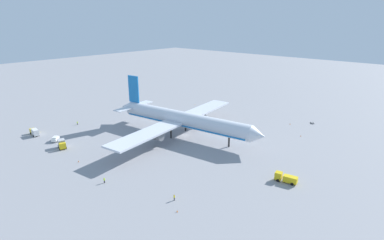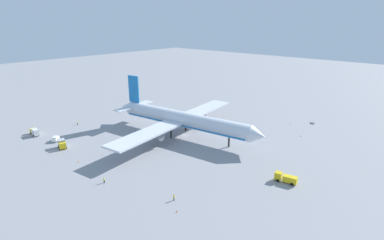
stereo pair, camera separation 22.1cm
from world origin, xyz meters
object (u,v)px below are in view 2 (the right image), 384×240
Objects in this scene: service_van at (56,139)px; traffic_cone_0 at (290,124)px; service_truck_1 at (286,178)px; traffic_cone_3 at (177,211)px; ground_worker_2 at (78,123)px; ground_worker_1 at (104,180)px; traffic_cone_2 at (301,136)px; airliner at (182,119)px; traffic_cone_4 at (195,104)px; service_truck_0 at (62,144)px; ground_worker_0 at (174,197)px; traffic_cone_1 at (79,161)px; service_truck_2 at (35,132)px; baggage_cart_0 at (312,123)px.

service_van is 103.77m from traffic_cone_0.
service_truck_1 reaches higher than traffic_cone_3.
ground_worker_1 is at bearing -21.72° from ground_worker_2.
traffic_cone_3 is (-1.74, -73.34, 0.00)m from traffic_cone_2.
airliner is 137.32× the size of traffic_cone_3.
traffic_cone_3 is 1.00× the size of traffic_cone_4.
ground_worker_0 is at bearing 2.90° from service_truck_0.
traffic_cone_2 is at bearing 48.83° from service_truck_0.
service_truck_1 reaches higher than ground_worker_0.
ground_worker_2 reaches higher than traffic_cone_2.
traffic_cone_1 is at bearing -28.56° from ground_worker_2.
service_van is at bearing 11.73° from service_truck_2.
ground_worker_0 is (-3.17, -90.17, 0.65)m from baggage_cart_0.
traffic_cone_4 is at bearing 74.02° from ground_worker_2.
ground_worker_1 is 1.04× the size of ground_worker_2.
traffic_cone_3 is (83.03, -18.40, -0.60)m from ground_worker_2.
airliner is at bearing 41.77° from service_truck_2.
ground_worker_2 is at bearing -138.30° from traffic_cone_0.
ground_worker_1 is (57.16, -3.25, -0.65)m from service_truck_2.
traffic_cone_3 is (37.13, -41.13, -6.77)m from airliner.
traffic_cone_0 and traffic_cone_4 have the same top height.
baggage_cart_0 is at bearing 90.72° from traffic_cone_3.
traffic_cone_0 is (62.41, 82.91, -0.76)m from service_van.
ground_worker_1 is at bearing -7.12° from service_truck_0.
traffic_cone_0 is at bearing 113.29° from service_truck_1.
service_truck_2 is at bearing -139.18° from traffic_cone_2.
ground_worker_0 is 1.00× the size of ground_worker_1.
service_van reaches higher than baggage_cart_0.
service_truck_2 is at bearing -177.08° from ground_worker_0.
traffic_cone_3 is at bearing -1.63° from service_van.
service_truck_2 is 12.48× the size of traffic_cone_4.
traffic_cone_1 and traffic_cone_3 have the same top height.
service_truck_1 is 98.14m from ground_worker_2.
baggage_cart_0 is at bearing 52.74° from service_van.
ground_worker_2 is 100.00m from traffic_cone_0.
service_van is (13.24, 2.75, -0.53)m from service_truck_2.
ground_worker_0 is 3.25× the size of traffic_cone_4.
service_truck_2 reaches higher than ground_worker_2.
ground_worker_1 is 60.47m from ground_worker_2.
service_van is 101.71m from traffic_cone_2.
ground_worker_0 is at bearing -92.02° from baggage_cart_0.
traffic_cone_3 is at bearing 0.50° from service_truck_2.
service_truck_0 is 2.88× the size of ground_worker_0.
baggage_cart_0 is (82.84, 94.23, -1.30)m from service_truck_2.
ground_worker_1 is (43.93, -5.99, -0.12)m from service_van.
traffic_cone_1 is (-44.85, -95.24, 0.01)m from baggage_cart_0.
traffic_cone_0 is (18.48, 88.90, -0.64)m from ground_worker_1.
service_truck_2 is 125.47m from baggage_cart_0.
traffic_cone_2 is (85.75, 74.07, -1.29)m from service_truck_2.
baggage_cart_0 is 1.58× the size of ground_worker_0.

